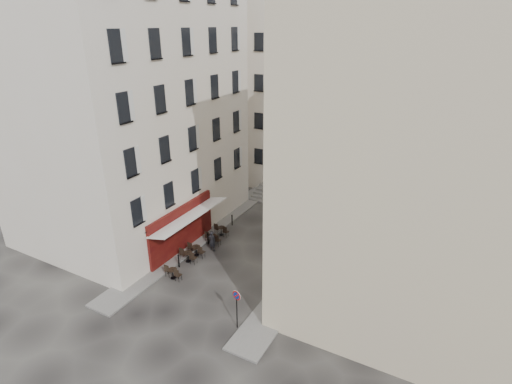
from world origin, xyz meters
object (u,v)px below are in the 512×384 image
Objects in this scene: bistro_table_b at (188,256)px; pedestrian at (212,241)px; bistro_table_a at (173,273)px; no_parking_sign at (237,302)px.

bistro_table_b is 2.20m from pedestrian.
bistro_table_a is 0.94× the size of bistro_table_b.
bistro_table_a is (-6.03, 1.97, -1.26)m from no_parking_sign.
pedestrian is at bearing 86.64° from bistro_table_a.
no_parking_sign is 7.66m from bistro_table_b.
bistro_table_a is at bearing -80.56° from bistro_table_b.
pedestrian is at bearing 74.20° from bistro_table_b.
no_parking_sign is 6.47m from bistro_table_a.
bistro_table_a is at bearing 83.21° from pedestrian.
bistro_table_a is 0.80× the size of pedestrian.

